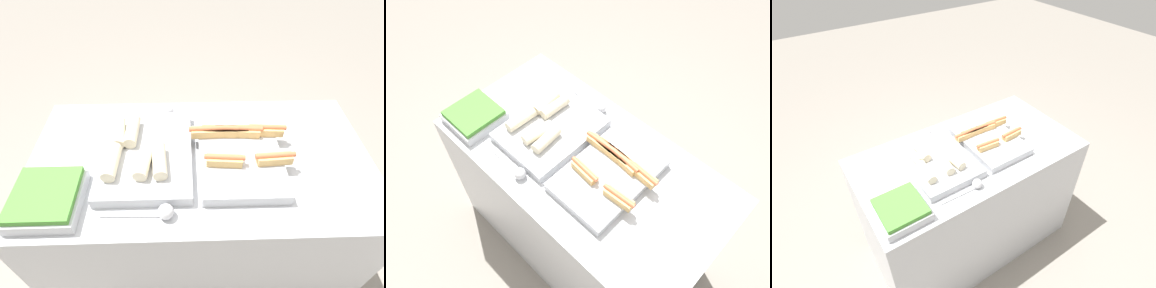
# 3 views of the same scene
# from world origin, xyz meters

# --- Properties ---
(ground_plane) EXTENTS (12.00, 12.00, 0.00)m
(ground_plane) POSITION_xyz_m (0.00, 0.00, 0.00)
(ground_plane) COLOR gray
(counter) EXTENTS (1.45, 0.76, 0.94)m
(counter) POSITION_xyz_m (0.00, 0.00, 0.47)
(counter) COLOR #B7BABF
(counter) RESTS_ON ground_plane
(tray_hotdogs) EXTENTS (0.42, 0.50, 0.10)m
(tray_hotdogs) POSITION_xyz_m (0.16, 0.01, 0.97)
(tray_hotdogs) COLOR #B7BABF
(tray_hotdogs) RESTS_ON counter
(tray_wraps) EXTENTS (0.37, 0.49, 0.10)m
(tray_wraps) POSITION_xyz_m (-0.24, -0.00, 0.97)
(tray_wraps) COLOR #B7BABF
(tray_wraps) RESTS_ON counter
(tray_side_front) EXTENTS (0.25, 0.26, 0.07)m
(tray_side_front) POSITION_xyz_m (-0.57, -0.22, 0.97)
(tray_side_front) COLOR #B7BABF
(tray_side_front) RESTS_ON counter
(serving_spoon_near) EXTENTS (0.27, 0.06, 0.06)m
(serving_spoon_near) POSITION_xyz_m (-0.15, -0.28, 0.96)
(serving_spoon_near) COLOR silver
(serving_spoon_near) RESTS_ON counter
(serving_spoon_far) EXTENTS (0.25, 0.06, 0.06)m
(serving_spoon_far) POSITION_xyz_m (-0.15, 0.28, 0.96)
(serving_spoon_far) COLOR silver
(serving_spoon_far) RESTS_ON counter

